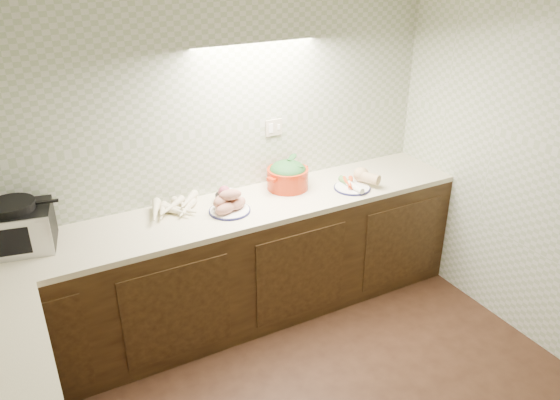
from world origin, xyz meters
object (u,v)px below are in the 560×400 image
sweet_potato_plate (229,204)px  onion_bowl (226,196)px  dutch_oven (288,175)px  veg_plate (356,180)px  toaster_oven (15,227)px  parsnip_pile (175,214)px

sweet_potato_plate → onion_bowl: 0.15m
dutch_oven → veg_plate: bearing=-41.6°
toaster_oven → veg_plate: size_ratio=1.38×
toaster_oven → sweet_potato_plate: toaster_oven is taller
veg_plate → dutch_oven: bearing=155.9°
parsnip_pile → onion_bowl: size_ratio=2.52×
dutch_oven → veg_plate: size_ratio=1.12×
parsnip_pile → dutch_oven: (0.88, 0.07, 0.07)m
toaster_oven → veg_plate: toaster_oven is taller
toaster_oven → veg_plate: 2.29m
parsnip_pile → onion_bowl: bearing=10.0°
dutch_oven → sweet_potato_plate: bearing=177.6°
dutch_oven → veg_plate: (0.46, -0.21, -0.06)m
parsnip_pile → veg_plate: size_ratio=1.18×
parsnip_pile → veg_plate: veg_plate is taller
toaster_oven → sweet_potato_plate: size_ratio=1.64×
parsnip_pile → onion_bowl: onion_bowl is taller
sweet_potato_plate → dutch_oven: 0.55m
toaster_oven → onion_bowl: (1.33, -0.01, -0.09)m
sweet_potato_plate → veg_plate: 1.00m
toaster_oven → dutch_oven: 1.81m
parsnip_pile → dutch_oven: bearing=4.6°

